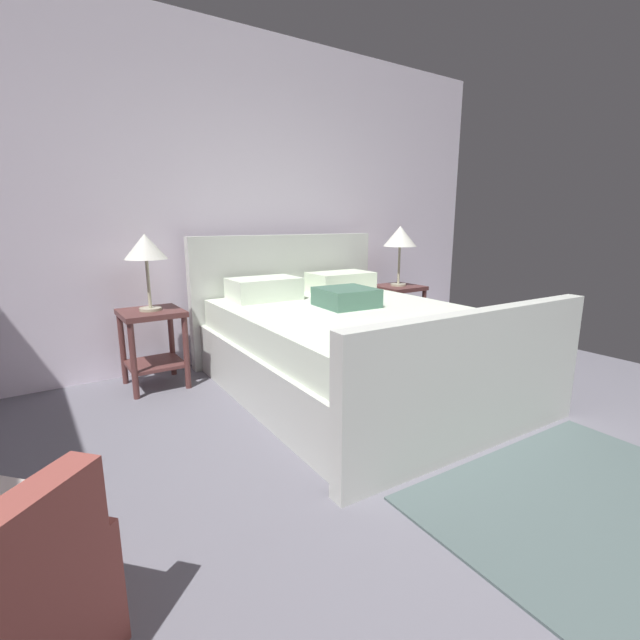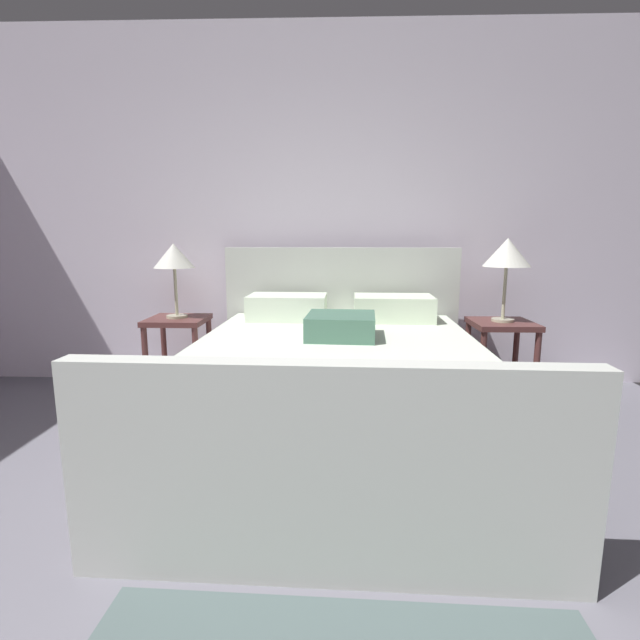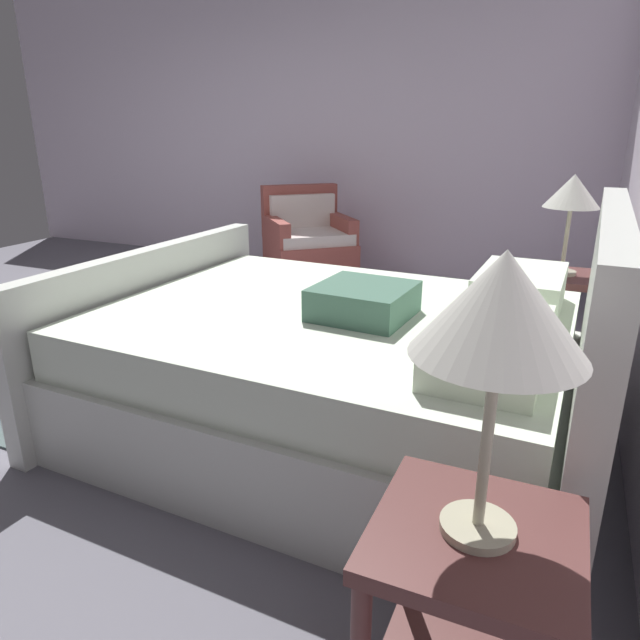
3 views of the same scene
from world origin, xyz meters
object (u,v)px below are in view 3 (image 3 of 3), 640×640
table_lamp_right (501,311)px  table_lamp_left (573,194)px  armchair (308,248)px  bed (342,367)px  nightstand_right (469,603)px  nightstand_left (557,306)px

table_lamp_right → table_lamp_left: (-2.46, 0.09, -0.03)m
armchair → bed: bearing=28.3°
table_lamp_right → table_lamp_left: 2.46m
bed → table_lamp_left: (-1.23, 0.88, 0.71)m
bed → table_lamp_left: table_lamp_left is taller
nightstand_right → nightstand_left: size_ratio=1.00×
bed → nightstand_right: size_ratio=3.90×
bed → nightstand_left: bearing=144.3°
table_lamp_left → armchair: bearing=-118.4°
armchair → nightstand_right: bearing=29.9°
table_lamp_left → armchair: size_ratio=0.55×
bed → table_lamp_left: 1.68m
table_lamp_right → table_lamp_left: size_ratio=1.07×
table_lamp_right → armchair: bearing=-150.1°
nightstand_right → table_lamp_right: (0.00, 0.00, 0.69)m
bed → nightstand_right: 1.47m
nightstand_left → table_lamp_right: bearing=-2.1°
bed → table_lamp_left: size_ratio=4.12×
nightstand_right → bed: bearing=-147.1°
nightstand_right → table_lamp_left: bearing=177.9°
bed → table_lamp_left: bearing=144.3°
bed → nightstand_right: bed is taller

